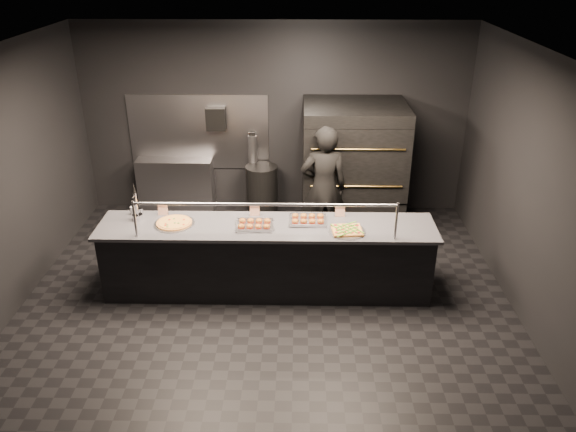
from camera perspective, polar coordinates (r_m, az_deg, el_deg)
The scene contains 15 objects.
room at distance 6.60m, azimuth -2.44°, elevation 3.69°, with size 6.04×6.00×3.00m.
service_counter at distance 7.01m, azimuth -2.12°, elevation -4.29°, with size 4.10×0.78×1.37m.
pizza_oven at distance 8.54m, azimuth 6.59°, elevation 5.05°, with size 1.50×1.23×1.91m.
prep_shelf at distance 9.30m, azimuth -11.27°, elevation 3.05°, with size 1.20×0.35×0.90m, color #99999E.
towel_dispenser at distance 8.87m, azimuth -7.32°, elevation 9.78°, with size 0.30×0.20×0.35m, color black.
fire_extinguisher at distance 8.97m, azimuth -3.63°, elevation 6.83°, with size 0.14×0.14×0.51m.
beer_tap at distance 7.11m, azimuth -15.13°, elevation 0.63°, with size 0.13×0.18×0.49m.
round_pizza at distance 6.95m, azimuth -11.49°, elevation -0.70°, with size 0.49×0.49×0.03m.
slider_tray_a at distance 6.76m, azimuth -3.43°, elevation -0.87°, with size 0.49×0.40×0.07m.
slider_tray_b at distance 6.88m, azimuth 2.03°, elevation -0.36°, with size 0.47×0.35×0.07m.
square_pizza at distance 6.67m, azimuth 6.01°, elevation -1.47°, with size 0.44×0.44×0.05m.
condiment_jar at distance 7.30m, azimuth -15.25°, elevation 0.51°, with size 0.16×0.06×0.10m.
tent_cards at distance 7.03m, azimuth -3.64°, elevation 0.63°, with size 2.34×0.04×0.15m.
trash_bin at distance 8.99m, azimuth -2.67°, elevation 2.54°, with size 0.51×0.51×0.84m, color black.
worker at distance 7.89m, azimuth 3.63°, elevation 2.85°, with size 0.66×0.43×1.80m, color black.
Camera 1 is at (0.37, -6.04, 4.00)m, focal length 35.00 mm.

